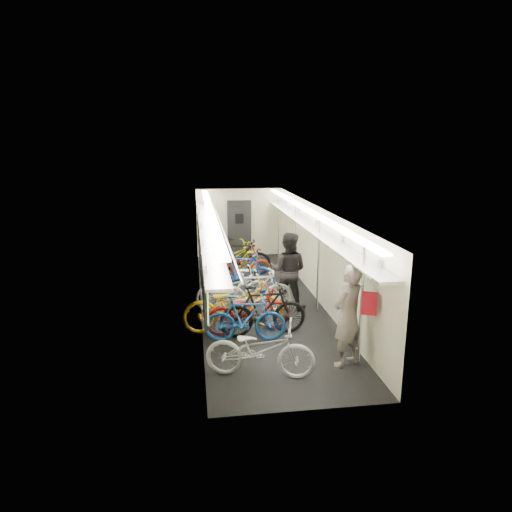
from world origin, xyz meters
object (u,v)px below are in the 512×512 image
object	(u,v)px
passenger_near	(348,316)
passenger_mid	(288,271)
bicycle_1	(245,319)
backpack	(369,304)
bicycle_0	(260,350)

from	to	relation	value
passenger_near	passenger_mid	bearing A→B (deg)	-114.18
bicycle_1	backpack	world-z (taller)	backpack
passenger_mid	backpack	xyz separation A→B (m)	(0.70, -3.39, 0.33)
bicycle_1	backpack	xyz separation A→B (m)	(1.96, -1.56, 0.78)
bicycle_0	bicycle_1	distance (m)	1.46
bicycle_0	bicycle_1	bearing A→B (deg)	18.15
bicycle_1	passenger_mid	bearing A→B (deg)	-29.26
bicycle_1	passenger_mid	xyz separation A→B (m)	(1.26, 1.83, 0.45)
passenger_near	passenger_mid	xyz separation A→B (m)	(-0.44, 3.09, -0.00)
bicycle_1	passenger_mid	world-z (taller)	passenger_mid
bicycle_1	passenger_near	xyz separation A→B (m)	(1.70, -1.25, 0.45)
bicycle_0	passenger_mid	bearing A→B (deg)	-5.04
passenger_near	bicycle_1	bearing A→B (deg)	-68.62
bicycle_0	bicycle_1	world-z (taller)	same
backpack	passenger_near	bearing A→B (deg)	155.35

